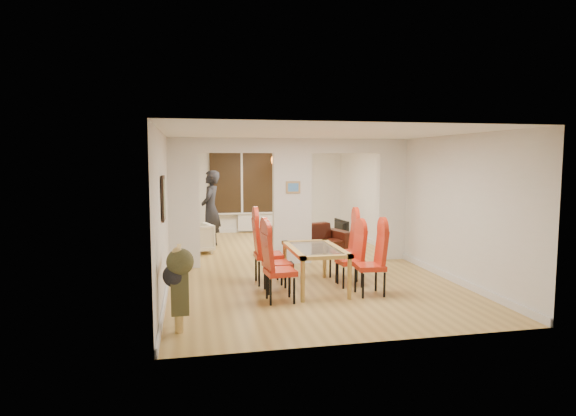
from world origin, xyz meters
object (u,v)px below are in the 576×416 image
object	(u,v)px
dining_table	(315,268)
dining_chair_ra	(370,261)
dining_chair_la	(280,266)
coffee_table	(283,236)
dining_chair_lc	(268,250)
bottle	(284,227)
dining_chair_rc	(344,248)
person	(211,209)
dining_chair_lb	(277,259)
sofa	(306,239)
dining_chair_rb	(350,257)
armchair	(195,238)
bowl	(287,231)
television	(339,229)

from	to	relation	value
dining_table	dining_chair_ra	size ratio (longest dim) A/B	1.38
dining_chair_la	coffee_table	distance (m)	5.55
dining_chair_lc	dining_chair_ra	distance (m)	1.81
bottle	dining_chair_rc	bearing A→B (deg)	-87.08
dining_chair_rc	person	world-z (taller)	person
dining_chair_lb	sofa	distance (m)	3.48
dining_chair_ra	coffee_table	distance (m)	5.39
dining_chair_lc	dining_chair_rb	distance (m)	1.42
dining_chair_rb	dining_chair_lb	bearing A→B (deg)	-179.69
dining_chair_lc	armchair	size ratio (longest dim) A/B	1.56
dining_chair_lc	dining_chair_rc	bearing A→B (deg)	-1.26
dining_chair_rb	bowl	xyz separation A→B (m)	(-0.11, 4.79, -0.25)
bowl	dining_chair_rc	bearing A→B (deg)	-88.17
dining_chair_lb	coffee_table	distance (m)	5.01
bottle	bowl	bearing A→B (deg)	-46.07
coffee_table	bottle	distance (m)	0.27
dining_chair_rb	television	bearing A→B (deg)	70.05
dining_chair_lc	sofa	xyz separation A→B (m)	(1.32, 2.66, -0.28)
coffee_table	bowl	world-z (taller)	bowl
dining_chair_la	coffee_table	xyz separation A→B (m)	(1.11, 5.43, -0.43)
dining_chair_la	person	world-z (taller)	person
sofa	coffee_table	bearing A→B (deg)	78.54
dining_chair_lc	bottle	xyz separation A→B (m)	(1.14, 4.42, -0.23)
coffee_table	bowl	size ratio (longest dim) A/B	4.87
coffee_table	dining_chair_lc	bearing A→B (deg)	-104.39
dining_chair_rb	dining_table	bearing A→B (deg)	-179.12
dining_chair_rb	dining_chair_la	bearing A→B (deg)	-158.48
dining_chair_lc	dining_chair_ra	bearing A→B (deg)	-35.19
coffee_table	dining_chair_lb	bearing A→B (deg)	-102.24
television	coffee_table	world-z (taller)	television
person	coffee_table	world-z (taller)	person
dining_chair_rb	dining_chair_rc	distance (m)	0.43
dining_chair_lb	bottle	bearing A→B (deg)	73.30
armchair	person	bearing A→B (deg)	134.11
dining_chair_rc	armchair	bearing A→B (deg)	136.85
dining_chair_la	dining_chair_rc	size ratio (longest dim) A/B	0.96
armchair	bottle	xyz separation A→B (m)	(2.37, 1.37, 0.02)
television	coffee_table	xyz separation A→B (m)	(-1.58, -0.12, -0.14)
television	coffee_table	bearing A→B (deg)	87.50
dining_chair_ra	person	world-z (taller)	person
armchair	bowl	size ratio (longest dim) A/B	3.68
dining_chair_lb	dining_chair_ra	size ratio (longest dim) A/B	0.99
dining_chair_ra	armchair	size ratio (longest dim) A/B	1.44
dining_chair_rc	bottle	bearing A→B (deg)	99.61
dining_table	armchair	distance (m)	4.06
dining_chair_rb	armchair	world-z (taller)	dining_chair_rb
dining_table	armchair	world-z (taller)	dining_table
dining_chair_la	bottle	world-z (taller)	dining_chair_la
television	bottle	distance (m)	1.56
person	dining_chair_rc	bearing A→B (deg)	46.32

